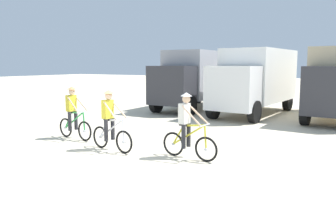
{
  "coord_description": "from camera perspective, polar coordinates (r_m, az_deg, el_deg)",
  "views": [
    {
      "loc": [
        5.94,
        -6.19,
        2.57
      ],
      "look_at": [
        -0.13,
        4.23,
        1.1
      ],
      "focal_mm": 35.64,
      "sensor_mm": 36.0,
      "label": 1
    }
  ],
  "objects": [
    {
      "name": "ground_plane",
      "position": [
        8.95,
        -13.2,
        -9.92
      ],
      "size": [
        120.0,
        120.0,
        0.0
      ],
      "primitive_type": "plane",
      "color": "beige"
    },
    {
      "name": "box_truck_grey_hauler",
      "position": [
        19.65,
        4.84,
        4.89
      ],
      "size": [
        2.48,
        6.79,
        3.35
      ],
      "color": "#9E9EA3",
      "rests_on": "ground"
    },
    {
      "name": "box_truck_white_box",
      "position": [
        17.93,
        14.8,
        4.49
      ],
      "size": [
        2.97,
        6.94,
        3.35
      ],
      "color": "white",
      "rests_on": "ground"
    },
    {
      "name": "cyclist_orange_shirt",
      "position": [
        11.96,
        -15.87,
        -1.6
      ],
      "size": [
        1.72,
        0.52,
        1.82
      ],
      "color": "black",
      "rests_on": "ground"
    },
    {
      "name": "cyclist_cowboy_hat",
      "position": [
        10.1,
        -9.86,
        -2.98
      ],
      "size": [
        1.72,
        0.54,
        1.82
      ],
      "color": "black",
      "rests_on": "ground"
    },
    {
      "name": "cyclist_near_camera",
      "position": [
        9.12,
        3.34,
        -3.96
      ],
      "size": [
        1.73,
        0.52,
        1.82
      ],
      "color": "black",
      "rests_on": "ground"
    }
  ]
}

